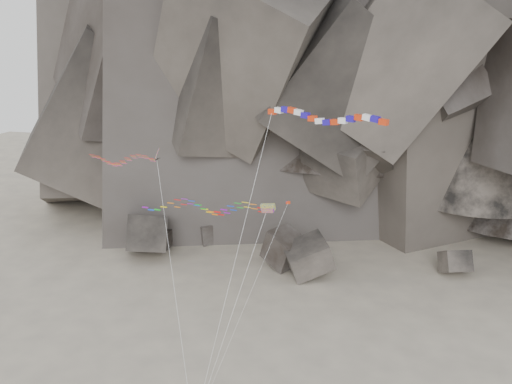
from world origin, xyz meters
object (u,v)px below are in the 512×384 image
(banner_kite, at_px, (323,118))
(pennant_kite, at_px, (263,261))
(delta_kite, at_px, (119,159))
(parafoil_kite, at_px, (199,206))

(banner_kite, bearing_deg, pennant_kite, 172.74)
(delta_kite, relative_size, pennant_kite, 1.30)
(parafoil_kite, xyz_separation_m, pennant_kite, (6.22, 1.49, -5.79))
(pennant_kite, bearing_deg, delta_kite, 135.08)
(parafoil_kite, height_order, pennant_kite, parafoil_kite)
(delta_kite, height_order, banner_kite, banner_kite)
(delta_kite, xyz_separation_m, banner_kite, (23.77, -7.42, 6.49))
(delta_kite, height_order, pennant_kite, delta_kite)
(pennant_kite, bearing_deg, parafoil_kite, 160.66)
(delta_kite, height_order, parafoil_kite, delta_kite)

